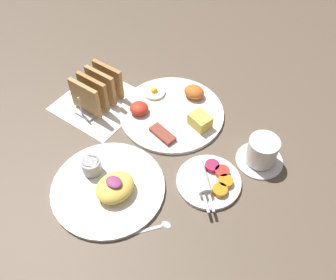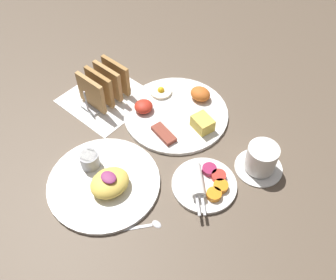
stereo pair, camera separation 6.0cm
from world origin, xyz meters
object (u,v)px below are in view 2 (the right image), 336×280
plate_breakfast (177,112)px  plate_foreground (104,181)px  coffee_cup (261,160)px  plate_condiments (205,184)px  toast_rack (104,85)px

plate_breakfast → plate_foreground: size_ratio=1.08×
coffee_cup → plate_condiments: bearing=-118.1°
plate_foreground → toast_rack: (-0.22, 0.21, 0.04)m
plate_breakfast → coffee_cup: bearing=-1.9°
toast_rack → plate_breakfast: bearing=23.6°
toast_rack → coffee_cup: (0.47, 0.08, -0.02)m
plate_breakfast → plate_condiments: plate_breakfast is taller
plate_condiments → plate_foreground: 0.24m
plate_condiments → toast_rack: toast_rack is taller
toast_rack → coffee_cup: 0.48m
plate_breakfast → toast_rack: toast_rack is taller
plate_condiments → toast_rack: 0.41m
plate_condiments → plate_foreground: (-0.19, -0.15, 0.00)m
plate_breakfast → toast_rack: bearing=-156.4°
plate_condiments → coffee_cup: coffee_cup is taller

